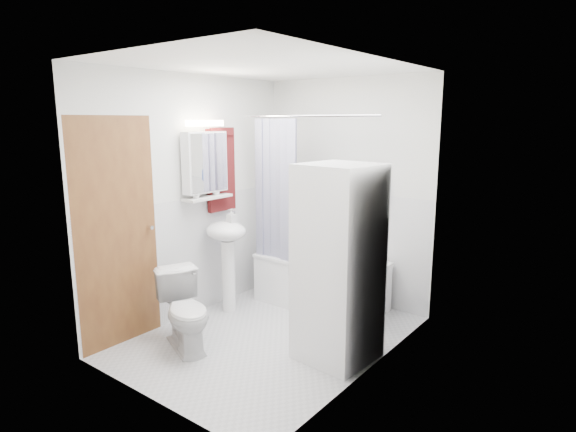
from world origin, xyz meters
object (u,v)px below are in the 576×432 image
Objects in this scene: toilet at (186,312)px; washer_dryer at (338,264)px; bathtub at (321,280)px; sink at (227,245)px.

washer_dryer is at bearing -35.69° from toilet.
bathtub is 1.07m from sink.
sink is 1.55× the size of toilet.
sink reaches higher than toilet.
washer_dryer is (1.43, -0.17, 0.11)m from sink.
toilet is (0.30, -0.83, -0.37)m from sink.
sink is at bearing 178.01° from washer_dryer.
sink reaches higher than bathtub.
bathtub is at bearing 134.98° from washer_dryer.
washer_dryer reaches higher than bathtub.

